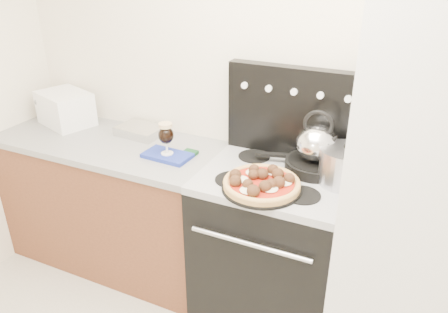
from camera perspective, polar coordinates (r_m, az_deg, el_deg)
The scene contains 16 objects.
room_shell at distance 1.45m, azimuth -6.95°, elevation -5.11°, with size 3.52×3.01×2.52m.
base_cabinet at distance 3.02m, azimuth -13.90°, elevation -6.12°, with size 1.45×0.60×0.86m, color brown.
countertop at distance 2.81m, azimuth -14.86°, elevation 1.70°, with size 1.48×0.63×0.04m, color gray.
stove_body at distance 2.54m, azimuth 6.24°, elevation -11.94°, with size 0.76×0.65×0.88m, color black.
cooktop at distance 2.29m, azimuth 6.79°, elevation -2.79°, with size 0.76×0.65×0.04m, color #ADADB2.
backguard at distance 2.42m, azimuth 9.23°, elevation 5.70°, with size 0.76×0.08×0.50m, color black.
fridge at distance 2.17m, azimuth 24.50°, elevation -5.42°, with size 0.64×0.68×1.90m, color silver.
toaster_oven at distance 3.12m, azimuth -20.00°, elevation 5.93°, with size 0.35×0.26×0.22m, color white.
foil_sheet at distance 2.83m, azimuth -10.84°, elevation 3.36°, with size 0.28×0.21×0.06m, color white.
oven_mitt at distance 2.51m, azimuth -7.42°, elevation 0.13°, with size 0.27×0.16×0.02m, color #1F319B.
beer_glass at distance 2.46m, azimuth -7.56°, elevation 2.35°, with size 0.09×0.09×0.19m, color black, non-canonical shape.
pizza_pan at distance 2.14m, azimuth 4.92°, elevation -4.10°, with size 0.39×0.39×0.01m, color black.
pizza at distance 2.12m, azimuth 4.95°, elevation -3.33°, with size 0.37×0.37×0.05m, color tan, non-canonical shape.
skillet at distance 2.34m, azimuth 11.70°, elevation -1.13°, with size 0.31×0.31×0.06m, color black.
tea_kettle at distance 2.28m, azimuth 12.02°, elevation 2.09°, with size 0.21×0.21×0.23m, color silver, non-canonical shape.
stock_pot at distance 2.22m, azimuth 15.39°, elevation -1.35°, with size 0.24×0.24×0.18m, color silver.
Camera 1 is at (0.68, -0.75, 1.99)m, focal length 35.00 mm.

